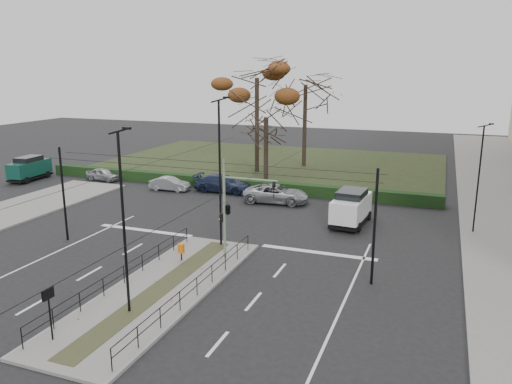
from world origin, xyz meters
TOP-DOWN VIEW (x-y plane):
  - ground at (0.00, 0.00)m, footprint 140.00×140.00m
  - median_island at (0.00, -2.50)m, footprint 4.40×15.00m
  - sidewalk_east at (18.00, 22.00)m, footprint 8.00×90.00m
  - park at (-6.00, 32.00)m, footprint 38.00×26.00m
  - hedge at (-6.00, 18.60)m, footprint 38.00×1.00m
  - median_railing at (0.00, -2.60)m, footprint 4.14×13.24m
  - catenary at (0.00, 1.62)m, footprint 20.00×34.00m
  - traffic_light at (1.53, 2.49)m, footprint 3.46×1.98m
  - litter_bin at (-0.87, 1.17)m, footprint 0.38×0.38m
  - info_panel at (-1.51, -8.23)m, footprint 0.12×0.57m
  - streetlamp_median_near at (-0.02, -5.11)m, footprint 0.69×0.14m
  - streetlamp_median_far at (0.18, 4.30)m, footprint 0.75×0.15m
  - streetlamp_sidewalk at (14.80, 12.54)m, footprint 0.60×0.12m
  - parked_car_first at (-18.62, 17.52)m, footprint 3.64×1.66m
  - parked_car_second at (-10.34, 16.17)m, footprint 3.73×1.48m
  - parked_car_third at (-5.58, 17.37)m, footprint 5.30×2.25m
  - parked_car_fourth at (0.00, 15.51)m, footprint 5.52×2.93m
  - white_van at (6.78, 11.75)m, footprint 2.40×4.78m
  - green_van at (-25.46, 15.12)m, footprint 2.14×4.71m
  - rust_tree at (-5.87, 26.66)m, footprint 9.16×9.16m
  - bare_tree_center at (-2.03, 31.52)m, footprint 8.79×8.79m
  - bare_tree_near at (-3.34, 22.39)m, footprint 5.01×5.01m

SIDE VIEW (x-z plane):
  - ground at x=0.00m, z-range 0.00..0.00m
  - park at x=-6.00m, z-range 0.00..0.10m
  - median_island at x=0.00m, z-range 0.00..0.14m
  - sidewalk_east at x=18.00m, z-range 0.00..0.14m
  - hedge at x=-6.00m, z-range 0.00..1.00m
  - parked_car_second at x=-10.34m, z-range 0.00..1.21m
  - parked_car_first at x=-18.62m, z-range 0.00..1.21m
  - parked_car_fourth at x=0.00m, z-range 0.00..1.48m
  - parked_car_third at x=-5.58m, z-range 0.00..1.53m
  - litter_bin at x=-0.87m, z-range 0.35..1.32m
  - median_railing at x=0.00m, z-range 0.52..1.44m
  - green_van at x=-25.46m, z-range 0.05..2.41m
  - white_van at x=6.78m, z-range 0.05..2.52m
  - info_panel at x=-1.51m, z-range 0.77..2.96m
  - traffic_light at x=1.53m, z-range 0.56..5.64m
  - catenary at x=0.00m, z-range 0.42..6.42m
  - streetlamp_sidewalk at x=14.80m, z-range 0.20..7.40m
  - streetlamp_median_near at x=-0.02m, z-range 0.21..8.42m
  - streetlamp_median_far at x=0.18m, z-range 0.22..9.20m
  - bare_tree_near at x=-3.34m, z-range 1.71..9.91m
  - bare_tree_center at x=-2.03m, z-range 2.46..14.36m
  - rust_tree at x=-5.87m, z-range 3.42..16.20m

